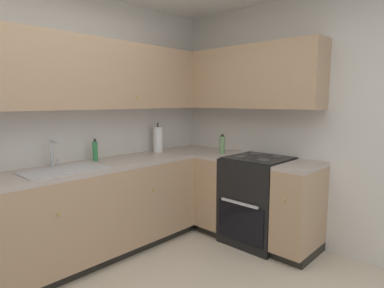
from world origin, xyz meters
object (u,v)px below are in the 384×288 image
Objects in this scene: oil_bottle at (222,145)px; oven_range at (258,199)px; soap_bottle at (95,151)px; paper_towel_roll at (158,139)px.

oven_range is at bearing -87.74° from oil_bottle.
soap_bottle is 0.82m from paper_towel_roll.
paper_towel_roll is (0.81, -0.02, 0.05)m from soap_bottle.
oil_bottle is (1.25, -0.64, 0.00)m from soap_bottle.
paper_towel_roll reaches higher than oven_range.
oven_range is 4.73× the size of soap_bottle.
paper_towel_roll is at bearing 125.26° from oil_bottle.
oil_bottle reaches higher than oven_range.
paper_towel_roll is at bearing -1.41° from soap_bottle.
oil_bottle is at bearing -54.74° from paper_towel_roll.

